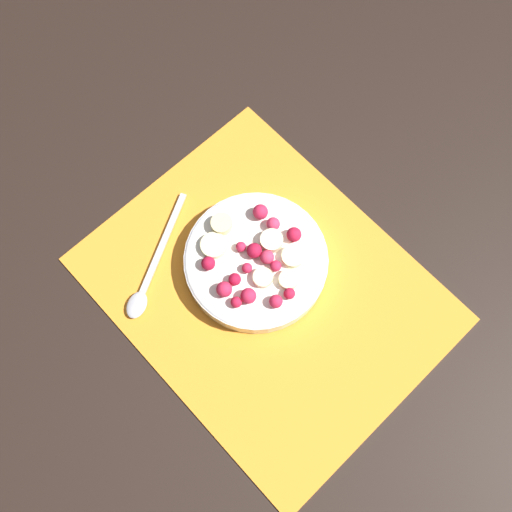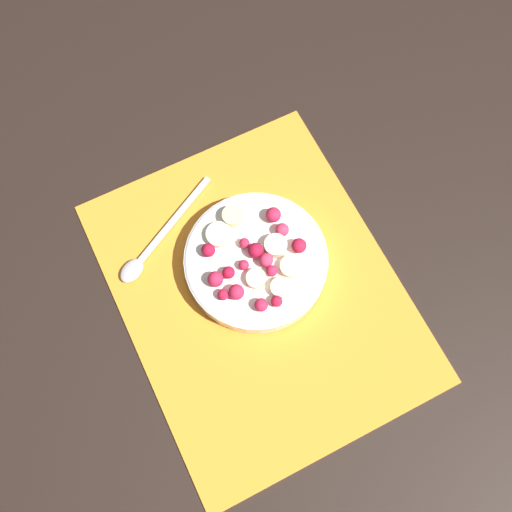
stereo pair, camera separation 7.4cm
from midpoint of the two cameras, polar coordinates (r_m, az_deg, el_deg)
ground_plane at (r=0.81m, az=-1.64°, el=-3.71°), size 3.00×3.00×0.00m
placemat at (r=0.81m, az=-1.65°, el=-3.65°), size 0.47×0.37×0.01m
fruit_bowl at (r=0.79m, az=-2.66°, el=-0.78°), size 0.20×0.20×0.05m
spoon at (r=0.82m, az=-13.28°, el=-2.60°), size 0.11×0.18×0.01m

